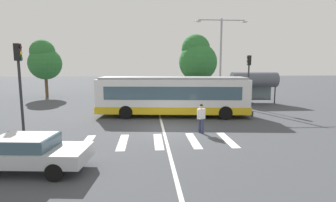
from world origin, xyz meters
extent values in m
plane|color=#424449|center=(0.00, 0.00, 0.00)|extent=(160.00, 160.00, 0.00)
cylinder|color=black|center=(4.67, 5.02, 0.50)|extent=(1.03, 0.41, 1.00)
cylinder|color=black|center=(4.41, 2.69, 0.50)|extent=(1.03, 0.41, 1.00)
cylinder|color=black|center=(-2.59, 5.84, 0.50)|extent=(1.03, 0.41, 1.00)
cylinder|color=black|center=(-2.85, 3.50, 0.50)|extent=(1.03, 0.41, 1.00)
cube|color=white|center=(0.69, 4.29, 1.62)|extent=(11.63, 3.81, 2.55)
cube|color=gold|center=(0.69, 4.29, 0.62)|extent=(11.75, 3.85, 0.55)
cube|color=#3D5666|center=(0.69, 4.29, 1.93)|extent=(10.28, 3.71, 0.96)
cube|color=#3D5666|center=(6.36, 3.65, 1.83)|extent=(0.29, 2.23, 1.63)
cube|color=black|center=(6.36, 3.65, 2.72)|extent=(0.28, 1.93, 0.28)
cube|color=#99999E|center=(0.69, 4.29, 2.98)|extent=(11.15, 3.56, 0.16)
cube|color=#28282B|center=(6.47, 3.64, 0.43)|extent=(0.40, 2.55, 0.36)
cylinder|color=#333856|center=(1.80, -0.80, 0.42)|extent=(0.16, 0.16, 0.85)
cylinder|color=#333856|center=(1.91, -1.05, 0.42)|extent=(0.16, 0.16, 0.85)
cube|color=white|center=(1.86, -0.92, 1.15)|extent=(0.47, 0.40, 0.60)
cylinder|color=white|center=(1.64, -1.02, 1.12)|extent=(0.10, 0.10, 0.55)
cylinder|color=white|center=(2.07, -0.82, 1.12)|extent=(0.10, 0.10, 0.55)
sphere|color=tan|center=(1.86, -0.92, 1.56)|extent=(0.22, 0.22, 0.22)
sphere|color=black|center=(1.86, -0.92, 1.63)|extent=(0.19, 0.19, 0.19)
cylinder|color=black|center=(-4.30, -5.24, 0.32)|extent=(0.66, 0.27, 0.64)
cylinder|color=black|center=(-4.48, -6.91, 0.32)|extent=(0.66, 0.27, 0.64)
cylinder|color=black|center=(-7.07, -4.94, 0.32)|extent=(0.66, 0.27, 0.64)
cube|color=#B7BABF|center=(-5.78, -5.93, 0.64)|extent=(4.67, 2.29, 0.52)
cube|color=#3D5666|center=(-5.87, -5.92, 1.12)|extent=(2.32, 1.82, 0.44)
cube|color=#B7BABF|center=(-5.87, -5.92, 1.30)|extent=(2.13, 1.73, 0.09)
cylinder|color=black|center=(-4.93, 17.75, 0.32)|extent=(0.23, 0.65, 0.64)
cylinder|color=black|center=(-3.26, 17.68, 0.32)|extent=(0.23, 0.65, 0.64)
cylinder|color=black|center=(-5.04, 14.96, 0.32)|extent=(0.23, 0.65, 0.64)
cylinder|color=black|center=(-3.37, 14.90, 0.32)|extent=(0.23, 0.65, 0.64)
cube|color=#B7BABF|center=(-4.15, 16.32, 0.64)|extent=(2.00, 4.57, 0.52)
cube|color=#3D5666|center=(-4.15, 16.23, 1.12)|extent=(1.69, 2.22, 0.44)
cube|color=#B7BABF|center=(-4.15, 16.23, 1.30)|extent=(1.61, 2.04, 0.09)
cylinder|color=black|center=(-2.21, 17.29, 0.32)|extent=(0.25, 0.65, 0.64)
cylinder|color=black|center=(-0.55, 17.14, 0.32)|extent=(0.25, 0.65, 0.64)
cylinder|color=black|center=(-2.46, 14.51, 0.32)|extent=(0.25, 0.65, 0.64)
cylinder|color=black|center=(-0.79, 14.36, 0.32)|extent=(0.25, 0.65, 0.64)
cube|color=#196B70|center=(-1.50, 15.82, 0.64)|extent=(2.20, 4.64, 0.52)
cube|color=#3D5666|center=(-1.51, 15.74, 1.12)|extent=(1.78, 2.29, 0.44)
cube|color=#196B70|center=(-1.51, 15.74, 1.30)|extent=(1.70, 2.11, 0.09)
cylinder|color=black|center=(0.41, 17.33, 0.32)|extent=(0.24, 0.65, 0.64)
cylinder|color=black|center=(2.08, 17.23, 0.32)|extent=(0.24, 0.65, 0.64)
cylinder|color=black|center=(0.23, 14.55, 0.32)|extent=(0.24, 0.65, 0.64)
cylinder|color=black|center=(1.91, 14.44, 0.32)|extent=(0.24, 0.65, 0.64)
cube|color=#C6B793|center=(1.16, 15.89, 0.64)|extent=(2.10, 4.61, 0.52)
cube|color=#3D5666|center=(1.15, 15.80, 1.12)|extent=(1.74, 2.26, 0.44)
cube|color=#C6B793|center=(1.15, 15.80, 1.30)|extent=(1.65, 2.07, 0.09)
cylinder|color=black|center=(3.28, 17.77, 0.32)|extent=(0.26, 0.66, 0.64)
cylinder|color=black|center=(4.94, 17.60, 0.32)|extent=(0.26, 0.66, 0.64)
cylinder|color=black|center=(2.99, 15.00, 0.32)|extent=(0.26, 0.66, 0.64)
cylinder|color=black|center=(4.65, 14.82, 0.32)|extent=(0.26, 0.66, 0.64)
cube|color=black|center=(3.97, 16.30, 0.64)|extent=(2.27, 4.66, 0.52)
cube|color=#3D5666|center=(3.96, 16.21, 1.12)|extent=(1.82, 2.31, 0.44)
cube|color=black|center=(3.96, 16.21, 1.30)|extent=(1.72, 2.13, 0.09)
cylinder|color=#28282B|center=(-8.07, -1.13, 2.09)|extent=(0.14, 0.14, 4.19)
cube|color=black|center=(-8.07, -1.13, 4.64)|extent=(0.28, 0.32, 0.90)
cylinder|color=#410907|center=(-7.90, -1.13, 4.91)|extent=(0.04, 0.20, 0.20)
cylinder|color=yellow|center=(-7.90, -1.13, 4.61)|extent=(0.04, 0.20, 0.20)
cylinder|color=#093B10|center=(-7.90, -1.13, 4.31)|extent=(0.04, 0.20, 0.20)
cylinder|color=#28282B|center=(8.10, 7.87, 1.97)|extent=(0.14, 0.14, 3.94)
cube|color=black|center=(8.10, 7.87, 4.39)|extent=(0.28, 0.32, 0.90)
cylinder|color=#410907|center=(7.93, 7.87, 4.66)|extent=(0.04, 0.20, 0.20)
cylinder|color=#463707|center=(7.93, 7.87, 4.36)|extent=(0.04, 0.20, 0.20)
cylinder|color=green|center=(7.93, 7.87, 4.06)|extent=(0.04, 0.20, 0.20)
cylinder|color=#28282B|center=(7.33, 10.19, 1.15)|extent=(0.12, 0.12, 2.30)
cylinder|color=#28282B|center=(11.91, 10.19, 1.15)|extent=(0.12, 0.12, 2.30)
cube|color=slate|center=(9.62, 10.89, 1.26)|extent=(4.40, 0.04, 1.93)
cylinder|color=#515660|center=(9.62, 10.19, 2.48)|extent=(4.67, 1.54, 1.54)
cube|color=#4C3823|center=(9.62, 10.19, 0.45)|extent=(3.66, 0.36, 0.08)
cylinder|color=#939399|center=(6.22, 10.69, 4.28)|extent=(0.20, 0.20, 8.57)
cylinder|color=#939399|center=(7.40, 10.69, 8.42)|extent=(2.36, 0.10, 0.10)
ellipsoid|color=silver|center=(8.59, 10.69, 8.29)|extent=(0.60, 0.32, 0.20)
cylinder|color=#939399|center=(5.04, 10.69, 8.42)|extent=(2.36, 0.10, 0.10)
ellipsoid|color=silver|center=(3.86, 10.69, 8.29)|extent=(0.60, 0.32, 0.20)
cylinder|color=brown|center=(-13.58, 17.43, 1.40)|extent=(0.36, 0.36, 2.79)
sphere|color=#2D7033|center=(-13.58, 17.43, 4.16)|extent=(3.90, 3.90, 3.90)
sphere|color=#2D7033|center=(-13.74, 17.29, 5.52)|extent=(2.92, 2.92, 2.92)
cylinder|color=brown|center=(5.33, 18.03, 1.30)|extent=(0.36, 0.36, 2.61)
sphere|color=#2D7033|center=(5.33, 18.03, 4.33)|extent=(4.92, 4.92, 4.92)
sphere|color=#2D7033|center=(5.07, 18.37, 6.05)|extent=(3.69, 3.69, 3.69)
cube|color=silver|center=(-4.42, -2.45, 0.00)|extent=(0.45, 2.92, 0.01)
cube|color=silver|center=(-2.57, -2.45, 0.00)|extent=(0.45, 2.92, 0.01)
cube|color=silver|center=(-0.72, -2.45, 0.00)|extent=(0.45, 2.92, 0.01)
cube|color=silver|center=(1.13, -2.45, 0.00)|extent=(0.45, 2.92, 0.01)
cube|color=silver|center=(2.98, -2.45, 0.00)|extent=(0.45, 2.92, 0.01)
cube|color=silver|center=(-0.31, 2.00, 0.00)|extent=(0.16, 24.00, 0.01)
camera|label=1|loc=(-1.29, -15.74, 3.96)|focal=28.01mm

